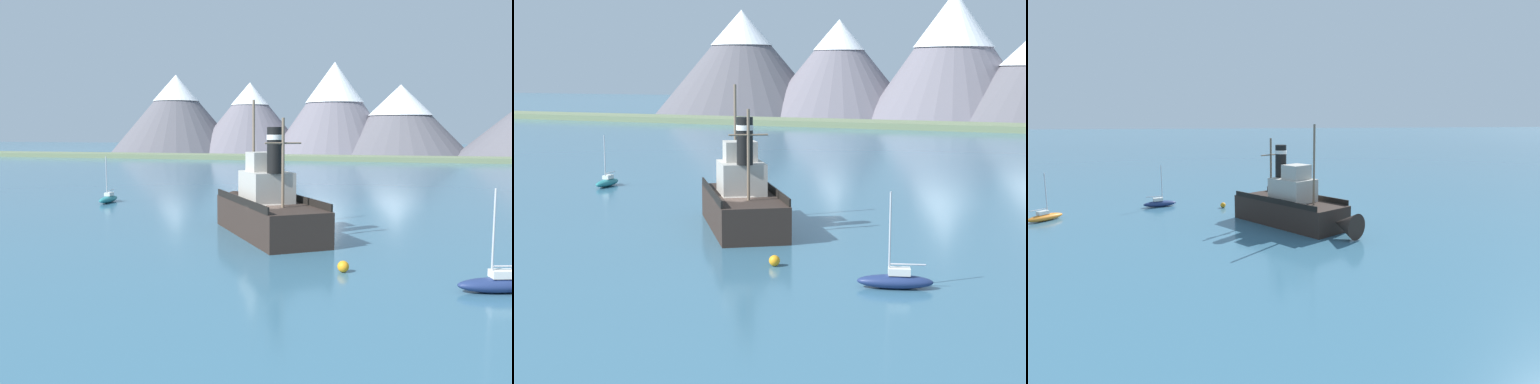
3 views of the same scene
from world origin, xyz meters
TOP-DOWN VIEW (x-y plane):
  - ground_plane at (0.00, 0.00)m, footprint 600.00×600.00m
  - mountain_ridge at (-3.01, 139.93)m, footprint 186.00×57.92m
  - shoreline_strip at (0.00, 106.25)m, footprint 240.00×12.00m
  - old_tugboat at (-0.48, 2.20)m, footprint 10.91×13.80m
  - sailboat_navy at (13.54, -9.11)m, footprint 3.96×2.17m
  - sailboat_teal at (-20.87, 15.04)m, footprint 1.47×3.89m
  - mooring_buoy at (6.17, -7.32)m, footprint 0.62×0.62m

SIDE VIEW (x-z plane):
  - ground_plane at x=0.00m, z-range 0.00..0.00m
  - mooring_buoy at x=6.17m, z-range 0.00..0.62m
  - sailboat_navy at x=13.54m, z-range -2.02..2.88m
  - sailboat_teal at x=-20.87m, z-range -2.02..2.88m
  - shoreline_strip at x=0.00m, z-range 0.00..1.20m
  - old_tugboat at x=-0.48m, z-range -3.12..6.78m
  - mountain_ridge at x=-3.01m, z-range -1.94..27.93m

